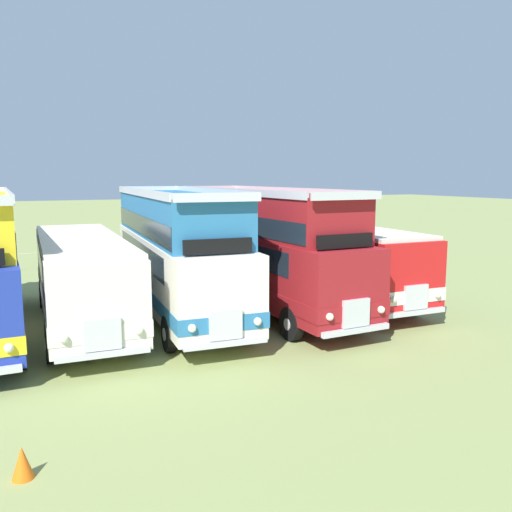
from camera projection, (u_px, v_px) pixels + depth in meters
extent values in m
plane|color=#8C9956|center=(31.00, 331.00, 17.40)|extent=(200.00, 200.00, 0.00)
sphere|color=#EAEACC|center=(9.00, 348.00, 12.19)|extent=(0.22, 0.22, 0.22)
cube|color=silver|center=(7.00, 194.00, 17.12)|extent=(0.35, 10.34, 0.24)
cylinder|color=black|center=(19.00, 350.00, 13.86)|extent=(0.30, 1.05, 1.04)
cylinder|color=silver|center=(26.00, 349.00, 13.93)|extent=(0.03, 0.36, 0.36)
cylinder|color=black|center=(11.00, 292.00, 20.85)|extent=(0.30, 1.05, 1.04)
cylinder|color=silver|center=(15.00, 291.00, 20.91)|extent=(0.03, 0.36, 0.36)
cube|color=silver|center=(82.00, 276.00, 17.75)|extent=(2.75, 10.06, 2.30)
cube|color=silver|center=(83.00, 294.00, 17.84)|extent=(2.79, 10.10, 0.44)
cube|color=#19232D|center=(80.00, 256.00, 18.03)|extent=(2.72, 7.66, 0.76)
cube|color=#19232D|center=(100.00, 284.00, 13.16)|extent=(2.20, 0.15, 0.90)
cube|color=silver|center=(103.00, 334.00, 13.24)|extent=(0.90, 0.14, 0.80)
cube|color=silver|center=(104.00, 354.00, 13.29)|extent=(2.30, 0.20, 0.16)
sphere|color=#EAEACC|center=(139.00, 330.00, 13.58)|extent=(0.22, 0.22, 0.22)
sphere|color=#EAEACC|center=(64.00, 339.00, 12.89)|extent=(0.22, 0.22, 0.22)
cube|color=silver|center=(80.00, 239.00, 17.57)|extent=(2.70, 9.66, 0.14)
cylinder|color=black|center=(138.00, 334.00, 15.27)|extent=(0.31, 1.05, 1.04)
cylinder|color=silver|center=(143.00, 333.00, 15.33)|extent=(0.03, 0.36, 0.36)
cylinder|color=black|center=(51.00, 344.00, 14.39)|extent=(0.31, 1.05, 1.04)
cylinder|color=silver|center=(45.00, 344.00, 14.33)|extent=(0.03, 0.36, 0.36)
cylinder|color=black|center=(106.00, 289.00, 21.28)|extent=(0.31, 1.05, 1.04)
cylinder|color=silver|center=(110.00, 289.00, 21.34)|extent=(0.03, 0.36, 0.36)
cylinder|color=black|center=(43.00, 294.00, 20.40)|extent=(0.31, 1.05, 1.04)
cylinder|color=silver|center=(39.00, 295.00, 20.34)|extent=(0.03, 0.36, 0.36)
cube|color=silver|center=(177.00, 269.00, 19.15)|extent=(3.12, 11.16, 2.30)
cube|color=teal|center=(177.00, 285.00, 19.24)|extent=(3.16, 11.20, 0.44)
cube|color=#19232D|center=(174.00, 250.00, 19.43)|extent=(3.01, 8.76, 0.76)
cube|color=#19232D|center=(224.00, 277.00, 14.02)|extent=(2.20, 0.22, 0.90)
cube|color=silver|center=(226.00, 325.00, 14.10)|extent=(0.91, 0.17, 0.80)
cube|color=silver|center=(226.00, 343.00, 14.15)|extent=(2.30, 0.27, 0.16)
sphere|color=#EAEACC|center=(258.00, 322.00, 14.41)|extent=(0.22, 0.22, 0.22)
sphere|color=#EAEACC|center=(192.00, 328.00, 13.77)|extent=(0.22, 0.22, 0.22)
cube|color=teal|center=(174.00, 215.00, 19.10)|extent=(2.97, 10.26, 1.50)
cube|color=silver|center=(218.00, 197.00, 14.12)|extent=(2.40, 0.23, 0.24)
cube|color=silver|center=(150.00, 189.00, 23.20)|extent=(2.40, 0.23, 0.24)
cube|color=silver|center=(207.00, 192.00, 19.41)|extent=(0.67, 10.13, 0.24)
cube|color=silver|center=(139.00, 192.00, 18.55)|extent=(0.67, 10.13, 0.24)
cube|color=#19232D|center=(175.00, 223.00, 19.14)|extent=(3.00, 10.16, 0.64)
cube|color=black|center=(218.00, 246.00, 14.36)|extent=(1.90, 0.23, 0.40)
cylinder|color=black|center=(245.00, 326.00, 16.12)|extent=(0.34, 1.05, 1.04)
cylinder|color=silver|center=(250.00, 325.00, 16.17)|extent=(0.04, 0.36, 0.36)
cylinder|color=black|center=(169.00, 334.00, 15.30)|extent=(0.34, 1.05, 1.04)
cylinder|color=silver|center=(164.00, 334.00, 15.24)|extent=(0.04, 0.36, 0.36)
cylinder|color=black|center=(184.00, 280.00, 23.16)|extent=(0.34, 1.05, 1.04)
cylinder|color=silver|center=(188.00, 280.00, 23.22)|extent=(0.04, 0.36, 0.36)
cylinder|color=black|center=(130.00, 284.00, 22.34)|extent=(0.34, 1.05, 1.04)
cylinder|color=silver|center=(126.00, 284.00, 22.29)|extent=(0.04, 0.36, 0.36)
cube|color=maroon|center=(263.00, 264.00, 20.23)|extent=(2.98, 11.36, 2.30)
cube|color=maroon|center=(263.00, 279.00, 20.31)|extent=(3.02, 11.40, 0.44)
cube|color=#19232D|center=(259.00, 247.00, 20.49)|extent=(2.90, 8.96, 0.76)
cube|color=#19232D|center=(355.00, 269.00, 15.21)|extent=(2.20, 0.19, 0.90)
cube|color=silver|center=(356.00, 313.00, 15.30)|extent=(0.90, 0.16, 0.80)
cube|color=silver|center=(356.00, 330.00, 15.35)|extent=(2.30, 0.24, 0.16)
sphere|color=#EAEACC|center=(381.00, 310.00, 15.69)|extent=(0.22, 0.22, 0.22)
sphere|color=#EAEACC|center=(330.00, 317.00, 14.89)|extent=(0.22, 0.22, 0.22)
cube|color=maroon|center=(260.00, 213.00, 20.17)|extent=(2.84, 10.45, 1.50)
cube|color=silver|center=(347.00, 196.00, 15.30)|extent=(2.40, 0.20, 0.24)
cube|color=silver|center=(213.00, 189.00, 24.18)|extent=(2.40, 0.20, 0.24)
cube|color=silver|center=(288.00, 191.00, 20.59)|extent=(0.54, 10.35, 0.24)
cube|color=silver|center=(231.00, 191.00, 19.51)|extent=(0.54, 10.35, 0.24)
cube|color=#19232D|center=(260.00, 221.00, 20.21)|extent=(2.87, 10.35, 0.64)
cube|color=black|center=(345.00, 241.00, 15.54)|extent=(1.90, 0.20, 0.40)
cylinder|color=black|center=(353.00, 315.00, 17.35)|extent=(0.32, 1.05, 1.04)
cylinder|color=silver|center=(357.00, 315.00, 17.42)|extent=(0.04, 0.36, 0.36)
cylinder|color=black|center=(291.00, 324.00, 16.33)|extent=(0.32, 1.05, 1.04)
cylinder|color=silver|center=(287.00, 324.00, 16.26)|extent=(0.04, 0.36, 0.36)
cylinder|color=black|center=(247.00, 275.00, 24.29)|extent=(0.32, 1.05, 1.04)
cylinder|color=silver|center=(250.00, 275.00, 24.36)|extent=(0.04, 0.36, 0.36)
cylinder|color=black|center=(199.00, 280.00, 23.27)|extent=(0.32, 1.05, 1.04)
cylinder|color=silver|center=(195.00, 280.00, 23.20)|extent=(0.04, 0.36, 0.36)
cube|color=red|center=(335.00, 258.00, 21.69)|extent=(2.65, 9.77, 2.30)
cube|color=silver|center=(335.00, 272.00, 21.78)|extent=(2.69, 9.81, 0.44)
cube|color=#19232D|center=(330.00, 242.00, 21.96)|extent=(2.65, 7.37, 0.76)
cube|color=#19232D|center=(415.00, 258.00, 17.23)|extent=(2.20, 0.13, 0.90)
cube|color=silver|center=(416.00, 297.00, 17.32)|extent=(0.90, 0.13, 0.80)
cube|color=silver|center=(416.00, 313.00, 17.36)|extent=(2.30, 0.18, 0.16)
sphere|color=#EAEACC|center=(438.00, 295.00, 17.66)|extent=(0.22, 0.22, 0.22)
sphere|color=#EAEACC|center=(393.00, 300.00, 16.95)|extent=(0.22, 0.22, 0.22)
cube|color=silver|center=(336.00, 228.00, 21.51)|extent=(2.61, 9.37, 0.14)
cylinder|color=black|center=(410.00, 301.00, 19.35)|extent=(0.30, 1.04, 1.04)
cylinder|color=silver|center=(413.00, 300.00, 19.41)|extent=(0.03, 0.36, 0.36)
cylinder|color=black|center=(356.00, 307.00, 18.44)|extent=(0.30, 1.04, 1.04)
cylinder|color=silver|center=(352.00, 307.00, 18.39)|extent=(0.03, 0.36, 0.36)
cylinder|color=black|center=(321.00, 272.00, 25.10)|extent=(0.30, 1.04, 1.04)
cylinder|color=silver|center=(324.00, 272.00, 25.16)|extent=(0.03, 0.36, 0.36)
cylinder|color=black|center=(276.00, 276.00, 24.19)|extent=(0.30, 1.04, 1.04)
cylinder|color=silver|center=(273.00, 276.00, 24.13)|extent=(0.03, 0.36, 0.36)
cone|color=orange|center=(22.00, 463.00, 8.87)|extent=(0.36, 0.36, 0.56)
cylinder|color=#8C704C|center=(115.00, 256.00, 30.17)|extent=(0.08, 0.08, 1.05)
cylinder|color=#8C704C|center=(270.00, 247.00, 34.09)|extent=(0.08, 0.08, 1.05)
cylinder|color=beige|center=(22.00, 254.00, 28.15)|extent=(28.80, 0.03, 0.03)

